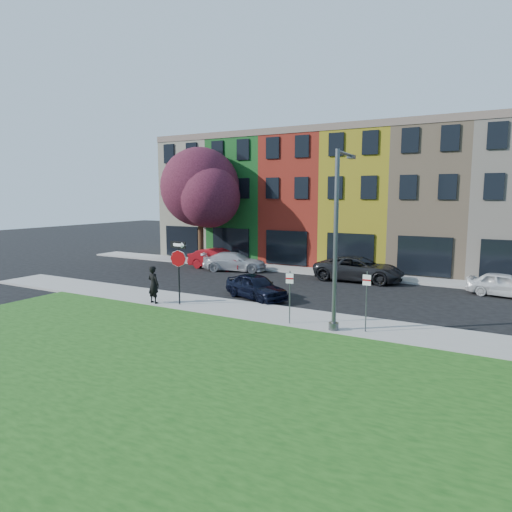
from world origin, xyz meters
The scene contains 16 objects.
ground centered at (0.00, 0.00, 0.00)m, with size 120.00×120.00×0.00m, color black.
sidewalk_near centered at (2.00, 3.00, 0.06)m, with size 40.00×3.00×0.12m, color gray.
sidewalk_far centered at (-3.00, 15.00, 0.06)m, with size 40.00×2.40×0.12m, color gray.
grass_park centered at (8.00, -6.00, 0.05)m, with size 40.00×16.00×0.10m, color #194212.
rowhouse_block centered at (-2.50, 21.18, 4.99)m, with size 30.00×10.12×10.00m.
stop_sign centered at (-4.25, 2.28, 2.35)m, with size 1.04×0.20×3.13m.
man centered at (-5.55, 1.90, 1.06)m, with size 0.74×0.54×1.87m, color black.
sedan_near centered at (-1.78, 5.63, 0.67)m, with size 4.24×3.02×1.34m, color black.
parked_car_red centered at (-9.08, 12.90, 0.75)m, with size 4.60×1.67×1.51m, color maroon.
parked_car_silver centered at (-7.54, 12.76, 0.67)m, with size 5.01×3.22×1.35m, color #AAABAF.
parked_car_dark centered at (1.50, 13.31, 0.78)m, with size 5.71×2.77×1.56m, color black.
parked_car_white centered at (9.80, 12.67, 0.65)m, with size 4.06×2.21×1.31m, color silver.
street_lamp centered at (3.87, 2.13, 3.71)m, with size 0.46×2.58×7.12m.
parking_sign_a centered at (1.94, 1.89, 1.51)m, with size 0.32×0.10×2.24m.
parking_sign_b centered at (5.07, 2.28, 1.61)m, with size 0.32×0.09×2.42m.
tree_purple centered at (-11.57, 14.42, 5.94)m, with size 7.42×6.49×9.07m.
Camera 1 is at (9.81, -15.10, 5.50)m, focal length 32.00 mm.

